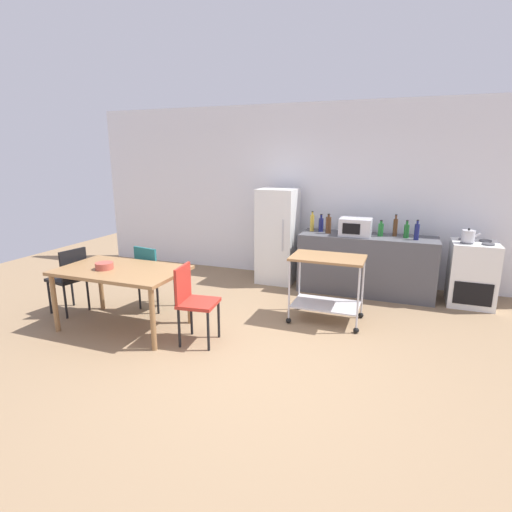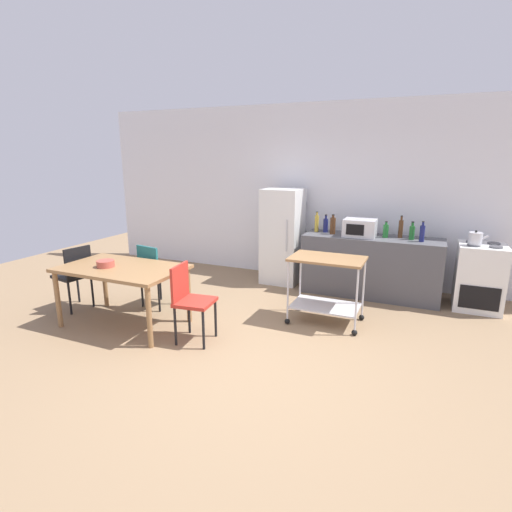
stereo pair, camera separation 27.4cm
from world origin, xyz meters
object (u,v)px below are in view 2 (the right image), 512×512
object	(u,v)px
chair_teal	(155,271)
bottle_soda	(317,223)
bottle_wine	(333,225)
chair_red	(190,297)
chair_black	(75,273)
bottle_vinegar	(401,228)
microwave	(360,228)
kettle	(475,238)
stove_oven	(479,277)
kitchen_cart	(327,279)
bottle_sesame_oil	(422,233)
bottle_hot_sauce	(412,232)
dining_table	(122,273)
bottle_soy_sauce	(386,231)
bottle_olive_oil	(326,225)
fruit_bowl	(106,264)
refrigerator	(282,236)

from	to	relation	value
chair_teal	bottle_soda	xyz separation A→B (m)	(1.78, 1.79, 0.52)
bottle_wine	chair_red	bearing A→B (deg)	-113.44
chair_black	bottle_vinegar	size ratio (longest dim) A/B	2.73
chair_red	microwave	bearing A→B (deg)	-38.19
bottle_wine	kettle	distance (m)	1.93
stove_oven	kitchen_cart	size ratio (longest dim) A/B	1.01
bottle_sesame_oil	bottle_hot_sauce	bearing A→B (deg)	145.08
chair_teal	kitchen_cart	distance (m)	2.34
dining_table	bottle_soy_sauce	distance (m)	3.71
stove_oven	bottle_wine	bearing A→B (deg)	-178.72
kitchen_cart	kettle	size ratio (longest dim) A/B	3.80
stove_oven	bottle_olive_oil	distance (m)	2.25
bottle_hot_sauce	fruit_bowl	distance (m)	4.16
stove_oven	bottle_soda	world-z (taller)	bottle_soda
refrigerator	bottle_soda	distance (m)	0.64
dining_table	chair_red	xyz separation A→B (m)	(1.00, -0.05, -0.15)
bottle_wine	fruit_bowl	size ratio (longest dim) A/B	1.44
bottle_sesame_oil	chair_teal	bearing A→B (deg)	-153.64
kitchen_cart	bottle_wine	xyz separation A→B (m)	(-0.24, 1.27, 0.46)
chair_teal	refrigerator	world-z (taller)	refrigerator
stove_oven	fruit_bowl	bearing A→B (deg)	-149.86
bottle_soy_sauce	bottle_vinegar	bearing A→B (deg)	18.77
bottle_soda	bottle_olive_oil	distance (m)	0.14
bottle_hot_sauce	fruit_bowl	size ratio (longest dim) A/B	1.24
bottle_soda	bottle_hot_sauce	bearing A→B (deg)	-1.93
bottle_wine	chair_teal	bearing A→B (deg)	-140.41
bottle_vinegar	stove_oven	bearing A→B (deg)	-3.72
refrigerator	fruit_bowl	xyz separation A→B (m)	(-1.36, -2.55, 0.02)
bottle_wine	bottle_soy_sauce	bearing A→B (deg)	3.52
chair_black	bottle_wine	world-z (taller)	bottle_wine
bottle_soy_sauce	bottle_sesame_oil	bearing A→B (deg)	-11.43
bottle_sesame_oil	kettle	bearing A→B (deg)	-0.03
bottle_wine	bottle_soy_sauce	xyz separation A→B (m)	(0.77, 0.05, -0.03)
chair_red	bottle_soda	xyz separation A→B (m)	(0.76, 2.49, 0.52)
chair_red	microwave	size ratio (longest dim) A/B	1.93
dining_table	kitchen_cart	bearing A→B (deg)	25.16
stove_oven	bottle_hot_sauce	size ratio (longest dim) A/B	3.54
chair_red	bottle_soda	distance (m)	2.65
chair_red	bottle_soda	size ratio (longest dim) A/B	2.79
refrigerator	stove_oven	bearing A→B (deg)	-1.60
chair_red	kettle	xyz separation A→B (m)	(2.96, 2.34, 0.48)
chair_teal	microwave	bearing A→B (deg)	-135.93
bottle_sesame_oil	bottle_wine	bearing A→B (deg)	177.62
refrigerator	bottle_soy_sauce	world-z (taller)	refrigerator
stove_oven	kettle	xyz separation A→B (m)	(-0.12, -0.10, 0.55)
chair_teal	kitchen_cart	bearing A→B (deg)	-159.29
microwave	refrigerator	bearing A→B (deg)	172.37
bottle_soy_sauce	bottle_hot_sauce	distance (m)	0.36
kitchen_cart	microwave	distance (m)	1.32
bottle_soda	bottle_sesame_oil	xyz separation A→B (m)	(1.54, -0.14, -0.02)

